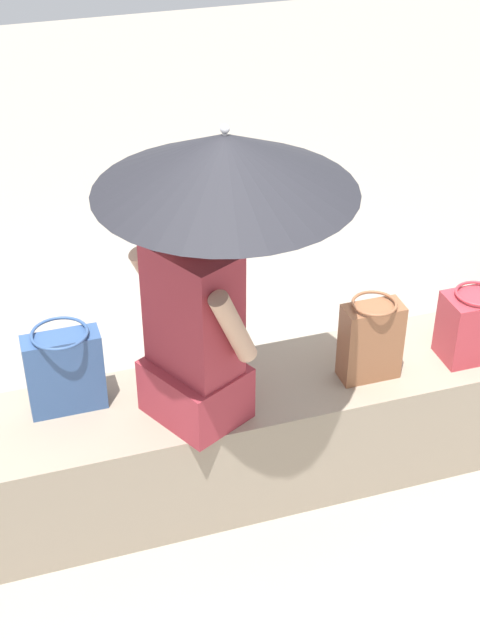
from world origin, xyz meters
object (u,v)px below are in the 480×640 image
(parasol, at_px, (225,163))
(person_seated, at_px, (193,327))
(shoulder_bag_spare, at_px, (64,371))
(tote_bag_canvas, at_px, (472,325))
(handbag_black, at_px, (371,340))

(parasol, bearing_deg, person_seated, 141.63)
(person_seated, bearing_deg, shoulder_bag_spare, 158.51)
(parasol, bearing_deg, shoulder_bag_spare, 155.04)
(parasol, height_order, tote_bag_canvas, parasol)
(person_seated, xyz_separation_m, tote_bag_canvas, (1.15, 0.02, -0.24))
(person_seated, relative_size, shoulder_bag_spare, 2.62)
(person_seated, relative_size, handbag_black, 2.63)
(handbag_black, bearing_deg, tote_bag_canvas, -0.26)
(person_seated, height_order, shoulder_bag_spare, person_seated)
(person_seated, relative_size, tote_bag_canvas, 2.98)
(handbag_black, xyz_separation_m, tote_bag_canvas, (0.44, -0.00, -0.02))
(tote_bag_canvas, bearing_deg, person_seated, -179.23)
(parasol, relative_size, shoulder_bag_spare, 3.35)
(person_seated, bearing_deg, handbag_black, 1.42)
(handbag_black, bearing_deg, parasol, -171.05)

